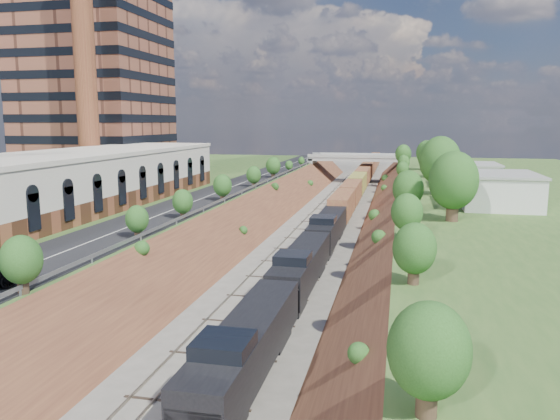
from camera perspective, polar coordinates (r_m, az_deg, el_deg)
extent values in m
cube|color=#375D26|center=(93.16, -16.13, 0.73)|extent=(44.00, 180.00, 5.00)
cube|color=#375D26|center=(84.78, 27.08, -0.74)|extent=(44.00, 180.00, 5.00)
cube|color=brown|center=(85.36, -2.95, -1.37)|extent=(10.00, 180.00, 10.00)
cube|color=brown|center=(82.39, 11.98, -1.95)|extent=(10.00, 180.00, 10.00)
cube|color=gray|center=(83.54, 2.62, -1.54)|extent=(1.58, 180.00, 0.18)
cube|color=gray|center=(82.83, 6.17, -1.68)|extent=(1.58, 180.00, 0.18)
cube|color=black|center=(85.87, -5.87, 2.06)|extent=(8.00, 180.00, 0.10)
cube|color=#99999E|center=(84.62, -3.24, 2.33)|extent=(0.06, 171.00, 0.30)
cube|color=brown|center=(71.44, -21.10, 0.89)|extent=(14.00, 62.00, 2.20)
cube|color=beige|center=(71.08, -21.25, 3.48)|extent=(14.00, 62.00, 4.30)
cube|color=beige|center=(70.90, -21.37, 5.41)|extent=(14.30, 62.30, 0.50)
cube|color=brown|center=(108.69, -18.89, 14.72)|extent=(22.00, 22.00, 44.00)
cylinder|color=brown|center=(90.75, -19.74, 14.59)|extent=(3.20, 3.20, 40.00)
cube|color=gray|center=(145.24, 3.35, 4.25)|extent=(1.50, 8.00, 6.20)
cube|color=gray|center=(143.44, 12.48, 3.98)|extent=(1.50, 8.00, 6.20)
cube|color=gray|center=(143.64, 7.91, 5.36)|extent=(24.00, 8.00, 1.00)
cube|color=gray|center=(139.61, 7.79, 5.58)|extent=(24.00, 0.30, 0.80)
cube|color=gray|center=(147.57, 8.04, 5.77)|extent=(24.00, 0.30, 0.80)
cube|color=silver|center=(74.41, 21.77, 1.86)|extent=(9.00, 12.00, 4.00)
cube|color=silver|center=(96.02, 19.39, 3.40)|extent=(8.00, 10.00, 3.60)
cylinder|color=#473323|center=(61.87, 17.55, 0.08)|extent=(1.30, 1.30, 2.62)
ellipsoid|color=#254E1B|center=(61.47, 17.70, 2.98)|extent=(5.25, 5.25, 6.30)
cylinder|color=#473323|center=(48.03, -16.69, -3.28)|extent=(0.66, 0.66, 1.22)
ellipsoid|color=#254E1B|center=(47.74, -16.77, -1.56)|extent=(2.45, 2.45, 2.94)
cube|color=black|center=(34.12, -3.47, -13.84)|extent=(2.98, 17.86, 2.87)
cube|color=black|center=(28.04, -7.89, -20.58)|extent=(2.74, 3.00, 1.80)
cube|color=silver|center=(27.55, -7.94, -18.77)|extent=(2.74, 3.00, 0.15)
cube|color=black|center=(29.54, -5.92, -13.93)|extent=(2.92, 3.10, 0.90)
cube|color=black|center=(51.55, 2.29, -5.80)|extent=(2.98, 17.86, 2.87)
cube|color=black|center=(69.73, 5.02, -1.85)|extent=(2.98, 17.86, 2.87)
cube|color=brown|center=(142.19, 8.88, 3.88)|extent=(2.98, 127.04, 3.57)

